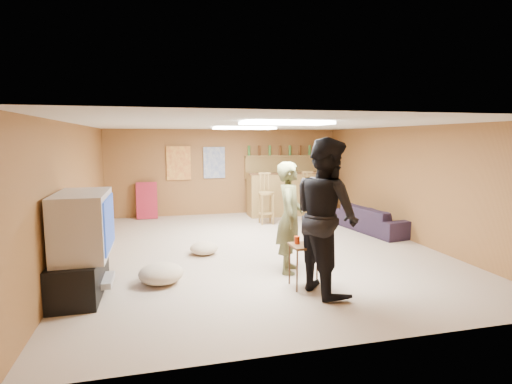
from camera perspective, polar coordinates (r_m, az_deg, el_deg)
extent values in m
plane|color=tan|center=(7.24, 0.38, -8.07)|extent=(7.00, 7.00, 0.00)
cube|color=silver|center=(6.98, 0.40, 9.60)|extent=(6.00, 7.00, 0.02)
cube|color=brown|center=(10.43, -4.37, 2.87)|extent=(6.00, 0.02, 2.20)
cube|color=brown|center=(3.78, 13.68, -5.70)|extent=(6.00, 0.02, 2.20)
cube|color=brown|center=(6.93, -24.42, -0.18)|extent=(0.02, 7.00, 2.20)
cube|color=brown|center=(8.29, 20.93, 1.17)|extent=(0.02, 7.00, 2.20)
cube|color=black|center=(5.61, -23.86, -10.76)|extent=(0.55, 1.30, 0.50)
cube|color=#B2B2B7|center=(5.61, -21.55, -11.72)|extent=(0.35, 0.50, 0.08)
cube|color=#B2B2B7|center=(5.44, -23.50, -4.23)|extent=(0.60, 1.10, 0.80)
cube|color=navy|center=(5.40, -20.25, -4.16)|extent=(0.02, 0.95, 0.65)
cube|color=brown|center=(10.32, 4.42, -0.25)|extent=(2.00, 0.60, 1.10)
cube|color=#412814|center=(10.03, 4.90, 2.67)|extent=(2.10, 0.12, 0.05)
cube|color=brown|center=(10.66, 3.71, 5.13)|extent=(2.00, 0.18, 0.05)
cube|color=brown|center=(10.70, 3.66, 3.53)|extent=(2.00, 0.14, 0.60)
cube|color=#BF3F26|center=(10.25, -10.99, 4.07)|extent=(0.60, 0.03, 0.85)
cube|color=#334C99|center=(10.33, -5.99, 4.20)|extent=(0.55, 0.03, 0.80)
cube|color=maroon|center=(10.17, -15.32, -1.19)|extent=(0.50, 0.26, 0.91)
cube|color=white|center=(5.53, 4.30, 9.79)|extent=(1.20, 0.60, 0.04)
cube|color=white|center=(8.14, -1.71, 9.10)|extent=(1.20, 0.60, 0.04)
imported|color=brown|center=(5.87, 4.85, -3.64)|extent=(0.60, 0.70, 1.63)
imported|color=black|center=(5.14, 9.98, -3.36)|extent=(0.90, 1.07, 1.98)
imported|color=black|center=(8.85, 16.42, -3.72)|extent=(0.98, 1.92, 0.53)
cube|color=#412814|center=(5.41, 7.37, -10.39)|extent=(0.45, 0.37, 0.58)
cylinder|color=red|center=(5.33, 5.89, -6.84)|extent=(0.08, 0.08, 0.10)
cylinder|color=red|center=(5.27, 8.65, -7.02)|extent=(0.10, 0.10, 0.11)
cylinder|color=navy|center=(5.44, 8.69, -6.52)|extent=(0.11, 0.11, 0.12)
ellipsoid|color=tan|center=(5.70, -13.42, -11.25)|extent=(0.65, 0.65, 0.27)
ellipsoid|color=tan|center=(6.93, -7.44, -7.95)|extent=(0.56, 0.56, 0.21)
ellipsoid|color=tan|center=(5.78, -12.86, -11.32)|extent=(0.58, 0.58, 0.20)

